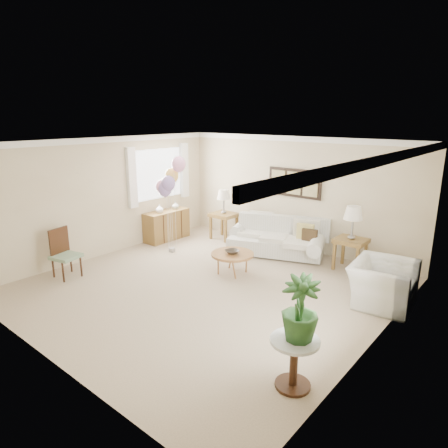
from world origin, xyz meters
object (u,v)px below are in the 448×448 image
at_px(coffee_table, 232,255).
at_px(armchair, 383,284).
at_px(balloon_cluster, 169,180).
at_px(sofa, 277,240).
at_px(accent_chair, 64,252).

xyz_separation_m(coffee_table, armchair, (2.73, 0.57, -0.04)).
bearing_deg(balloon_cluster, sofa, 36.89).
bearing_deg(accent_chair, coffee_table, 42.03).
distance_m(coffee_table, accent_chair, 3.27).
distance_m(armchair, balloon_cluster, 4.81).
height_order(sofa, armchair, sofa).
distance_m(sofa, accent_chair, 4.50).
relative_size(sofa, armchair, 2.33).
height_order(coffee_table, balloon_cluster, balloon_cluster).
relative_size(sofa, coffee_table, 3.04).
bearing_deg(armchair, balloon_cluster, 89.80).
xyz_separation_m(sofa, balloon_cluster, (-1.93, -1.45, 1.33)).
bearing_deg(balloon_cluster, armchair, 5.61).
xyz_separation_m(sofa, armchair, (2.68, -1.00, 0.02)).
bearing_deg(accent_chair, balloon_cluster, 76.59).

